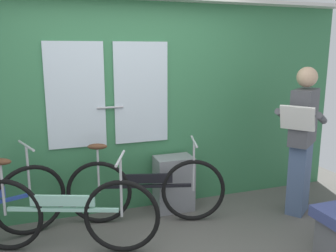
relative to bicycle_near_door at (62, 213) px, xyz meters
The scene contains 5 objects.
train_door_wall 1.36m from the bicycle_near_door, 42.83° to the left, with size 5.37×0.28×2.35m.
bicycle_near_door is the anchor object (origin of this frame).
bicycle_by_pole 0.92m from the bicycle_near_door, 19.69° to the left, with size 1.62×0.60×0.89m.
passenger_reading_newspaper 2.59m from the bicycle_near_door, ahead, with size 0.62×0.58×1.63m.
trash_bin_by_wall 1.35m from the bicycle_near_door, 21.93° to the left, with size 0.42×0.28×0.63m, color gray.
Camera 1 is at (-0.86, -2.47, 1.80)m, focal length 38.44 mm.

